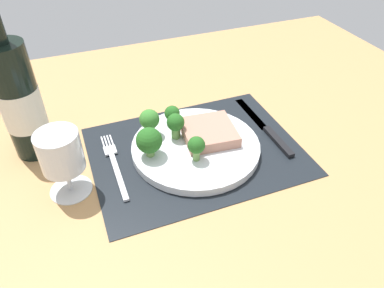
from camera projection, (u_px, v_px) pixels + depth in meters
ground_plane at (196, 157)px, 74.21cm from camera, size 140.00×110.00×3.00cm
placemat at (196, 151)px, 73.17cm from camera, size 41.10×31.16×0.30cm
plate at (196, 147)px, 72.57cm from camera, size 25.49×25.49×1.60cm
steak at (209, 132)px, 73.28cm from camera, size 11.19×11.31×2.20cm
broccoli_center at (149, 141)px, 67.24cm from camera, size 4.95×4.95×6.04cm
broccoli_near_steak at (176, 124)px, 71.63cm from camera, size 3.55×3.55×5.49cm
broccoli_back_left at (172, 114)px, 75.88cm from camera, size 3.26×3.26×4.24cm
broccoli_front_edge at (196, 146)px, 66.39cm from camera, size 3.26×3.26×5.15cm
broccoli_near_fork at (149, 120)px, 72.08cm from camera, size 4.03×4.03×5.90cm
fork at (115, 164)px, 69.45cm from camera, size 2.40×19.20×0.50cm
knife at (267, 129)px, 77.94cm from camera, size 1.80×23.00×0.80cm
wine_bottle at (20, 101)px, 66.27cm from camera, size 7.54×7.54×30.30cm
wine_glass at (61, 156)px, 59.85cm from camera, size 7.41×7.41×12.52cm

